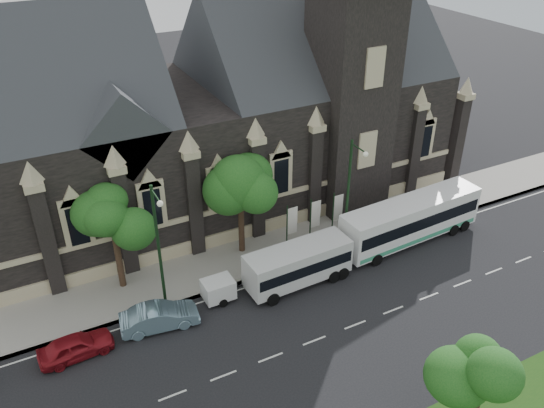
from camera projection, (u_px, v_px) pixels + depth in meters
ground at (271, 358)px, 32.40m from camera, size 160.00×160.00×0.00m
sidewalk at (210, 269)px, 39.63m from camera, size 80.00×5.00×0.15m
museum at (220, 109)px, 44.64m from camera, size 40.00×17.70×29.90m
tree_park_east at (483, 374)px, 25.37m from camera, size 3.40×3.40×6.28m
tree_walk_right at (241, 182)px, 38.91m from camera, size 4.08×4.08×7.80m
tree_walk_left at (114, 214)px, 35.38m from camera, size 3.91×3.91×7.64m
street_lamp_near at (350, 191)px, 39.19m from camera, size 0.36×1.88×9.00m
street_lamp_mid at (159, 243)px, 33.65m from camera, size 0.36×1.88×9.00m
banner_flag_left at (290, 224)px, 40.57m from camera, size 0.90×0.10×4.00m
banner_flag_center at (314, 217)px, 41.36m from camera, size 0.90×0.10×4.00m
banner_flag_right at (336, 211)px, 42.15m from camera, size 0.90×0.10×4.00m
tour_coach at (411, 219)px, 41.99m from camera, size 12.06×3.31×3.48m
shuttle_bus at (298, 263)px, 37.59m from camera, size 7.55×2.85×2.88m
box_trailer at (218, 289)px, 36.42m from camera, size 2.95×1.73×1.57m
sedan at (159, 317)px, 34.25m from camera, size 5.02×2.32×1.59m
car_far_red at (76, 346)px, 32.20m from camera, size 4.40×1.98×1.47m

